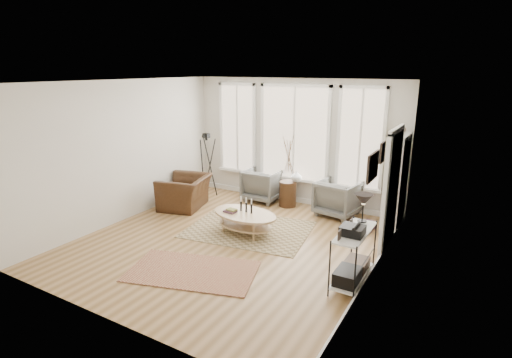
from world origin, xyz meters
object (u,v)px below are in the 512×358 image
Objects in this scene: low_shelf at (354,252)px; armchair_left at (263,185)px; armchair_right at (338,198)px; side_table at (288,173)px; accent_chair at (185,192)px; bookcase at (396,182)px; coffee_table at (244,217)px.

armchair_left is at bearing 138.01° from low_shelf.
armchair_right is 0.51× the size of side_table.
side_table is at bearing 106.57° from accent_chair.
bookcase reaches higher than low_shelf.
accent_chair is (-1.30, -1.36, -0.02)m from armchair_left.
armchair_left reaches higher than coffee_table.
armchair_right reaches higher than accent_chair.
coffee_table is at bearing 161.96° from low_shelf.
bookcase is at bearing 88.72° from low_shelf.
armchair_left is 0.51× the size of side_table.
bookcase is 1.45× the size of coffee_table.
bookcase reaches higher than armchair_right.
armchair_left is 1.88m from accent_chair.
low_shelf reaches higher than accent_chair.
low_shelf is 1.54× the size of armchair_left.
side_table is (0.03, 1.87, 0.47)m from coffee_table.
coffee_table is 0.86× the size of side_table.
coffee_table is (-2.37, 0.77, -0.18)m from low_shelf.
low_shelf is 3.54m from side_table.
armchair_left is at bearing 6.40° from armchair_right.
coffee_table is at bearing 65.84° from armchair_right.
bookcase is at bearing -2.97° from side_table.
bookcase is 2.44× the size of armchair_left.
armchair_left is 0.83m from side_table.
side_table is at bearing 89.07° from coffee_table.
low_shelf is 2.89m from armchair_right.
accent_chair is at bearing 162.32° from low_shelf.
armchair_right is (1.92, -0.09, 0.00)m from armchair_left.
coffee_table is (-2.42, -1.75, -0.62)m from bookcase.
side_table is at bearing 171.64° from armchair_left.
coffee_table is 1.67× the size of armchair_right.
bookcase reaches higher than coffee_table.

